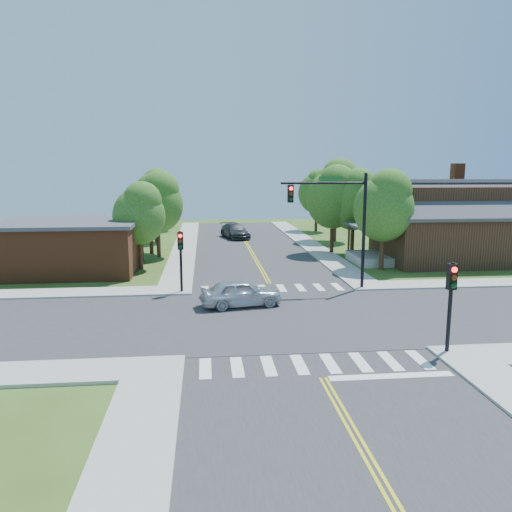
{
  "coord_description": "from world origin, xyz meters",
  "views": [
    {
      "loc": [
        -4.1,
        -24.04,
        7.44
      ],
      "look_at": [
        -1.06,
        5.75,
        2.2
      ],
      "focal_mm": 35.0,
      "sensor_mm": 36.0,
      "label": 1
    }
  ],
  "objects": [
    {
      "name": "signal_mast_ne",
      "position": [
        3.91,
        5.59,
        4.85
      ],
      "size": [
        5.3,
        0.42,
        7.2
      ],
      "color": "black",
      "rests_on": "ground"
    },
    {
      "name": "stop_bar",
      "position": [
        2.5,
        -7.6,
        0.0
      ],
      "size": [
        4.6,
        0.45,
        0.09
      ],
      "primitive_type": "cube",
      "color": "white",
      "rests_on": "ground"
    },
    {
      "name": "sidewalk_nw",
      "position": [
        -15.82,
        15.82,
        0.07
      ],
      "size": [
        40.0,
        40.0,
        0.14
      ],
      "color": "#9E9B93",
      "rests_on": "ground"
    },
    {
      "name": "car_silver",
      "position": [
        -2.25,
        2.31,
        0.75
      ],
      "size": [
        3.23,
        4.99,
        1.5
      ],
      "primitive_type": "imported",
      "rotation": [
        0.0,
        0.0,
        1.74
      ],
      "color": "silver",
      "rests_on": "ground"
    },
    {
      "name": "intersection_patch",
      "position": [
        0.0,
        0.0,
        0.0
      ],
      "size": [
        10.2,
        10.2,
        0.06
      ],
      "primitive_type": "cube",
      "color": "#2D2D30",
      "rests_on": "ground"
    },
    {
      "name": "sidewalk_ne",
      "position": [
        15.82,
        15.82,
        0.07
      ],
      "size": [
        40.0,
        40.0,
        0.14
      ],
      "color": "#9E9B93",
      "rests_on": "ground"
    },
    {
      "name": "tree_e_b",
      "position": [
        8.81,
        18.22,
        4.94
      ],
      "size": [
        4.44,
        4.22,
        7.55
      ],
      "color": "#382314",
      "rests_on": "ground"
    },
    {
      "name": "tree_e_a",
      "position": [
        9.03,
        11.38,
        4.91
      ],
      "size": [
        4.41,
        4.19,
        7.49
      ],
      "color": "#382314",
      "rests_on": "ground"
    },
    {
      "name": "tree_w_a",
      "position": [
        -8.89,
        13.39,
        4.3
      ],
      "size": [
        3.86,
        3.67,
        6.56
      ],
      "color": "#382314",
      "rests_on": "ground"
    },
    {
      "name": "car_dgrey",
      "position": [
        -0.93,
        29.51,
        0.77
      ],
      "size": [
        4.7,
        6.34,
        1.54
      ],
      "primitive_type": "imported",
      "rotation": [
        0.0,
        0.0,
        0.25
      ],
      "color": "#2C2E31",
      "rests_on": "ground"
    },
    {
      "name": "centerline",
      "position": [
        0.0,
        0.0,
        0.05
      ],
      "size": [
        0.3,
        90.0,
        0.01
      ],
      "color": "yellow",
      "rests_on": "ground"
    },
    {
      "name": "crosswalk_south",
      "position": [
        0.0,
        -6.2,
        0.05
      ],
      "size": [
        8.85,
        2.0,
        0.01
      ],
      "color": "white",
      "rests_on": "ground"
    },
    {
      "name": "tree_w_b",
      "position": [
        -8.81,
        20.29,
        4.64
      ],
      "size": [
        4.17,
        3.96,
        7.08
      ],
      "color": "#382314",
      "rests_on": "ground"
    },
    {
      "name": "road_ns",
      "position": [
        0.0,
        0.0,
        0.02
      ],
      "size": [
        10.0,
        90.0,
        0.04
      ],
      "primitive_type": "cube",
      "color": "#2D2D30",
      "rests_on": "ground"
    },
    {
      "name": "tree_house",
      "position": [
        7.13,
        18.84,
        5.14
      ],
      "size": [
        4.62,
        4.39,
        7.85
      ],
      "color": "#382314",
      "rests_on": "ground"
    },
    {
      "name": "tree_e_c",
      "position": [
        9.37,
        26.32,
        5.6
      ],
      "size": [
        5.02,
        4.77,
        8.54
      ],
      "color": "#382314",
      "rests_on": "ground"
    },
    {
      "name": "road_ew",
      "position": [
        0.0,
        0.0,
        0.03
      ],
      "size": [
        90.0,
        10.0,
        0.04
      ],
      "primitive_type": "cube",
      "color": "#2D2D30",
      "rests_on": "ground"
    },
    {
      "name": "house_ne",
      "position": [
        15.11,
        14.23,
        3.33
      ],
      "size": [
        13.05,
        8.8,
        7.11
      ],
      "color": "black",
      "rests_on": "ground"
    },
    {
      "name": "tree_w_c",
      "position": [
        -9.08,
        27.5,
        4.92
      ],
      "size": [
        4.42,
        4.2,
        7.52
      ],
      "color": "#382314",
      "rests_on": "ground"
    },
    {
      "name": "signal_pole_nw",
      "position": [
        -5.6,
        5.58,
        2.66
      ],
      "size": [
        0.34,
        0.42,
        3.8
      ],
      "color": "black",
      "rests_on": "ground"
    },
    {
      "name": "tree_bldg",
      "position": [
        -8.03,
        18.63,
        4.8
      ],
      "size": [
        4.31,
        4.09,
        7.32
      ],
      "color": "#382314",
      "rests_on": "ground"
    },
    {
      "name": "tree_e_d",
      "position": [
        9.29,
        34.89,
        4.9
      ],
      "size": [
        4.4,
        4.18,
        7.49
      ],
      "color": "#382314",
      "rests_on": "ground"
    },
    {
      "name": "ground",
      "position": [
        0.0,
        0.0,
        0.0
      ],
      "size": [
        100.0,
        100.0,
        0.0
      ],
      "primitive_type": "plane",
      "color": "#334B17",
      "rests_on": "ground"
    },
    {
      "name": "crosswalk_north",
      "position": [
        0.0,
        6.2,
        0.05
      ],
      "size": [
        8.85,
        2.0,
        0.01
      ],
      "color": "white",
      "rests_on": "ground"
    },
    {
      "name": "signal_pole_se",
      "position": [
        5.6,
        -5.62,
        2.66
      ],
      "size": [
        0.34,
        0.42,
        3.8
      ],
      "color": "black",
      "rests_on": "ground"
    },
    {
      "name": "building_nw",
      "position": [
        -14.2,
        13.2,
        1.88
      ],
      "size": [
        10.4,
        8.4,
        3.73
      ],
      "color": "brown",
      "rests_on": "ground"
    },
    {
      "name": "tree_w_d",
      "position": [
        -8.94,
        37.26,
        4.46
      ],
      "size": [
        4.01,
        3.81,
        6.82
      ],
      "color": "#382314",
      "rests_on": "ground"
    }
  ]
}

